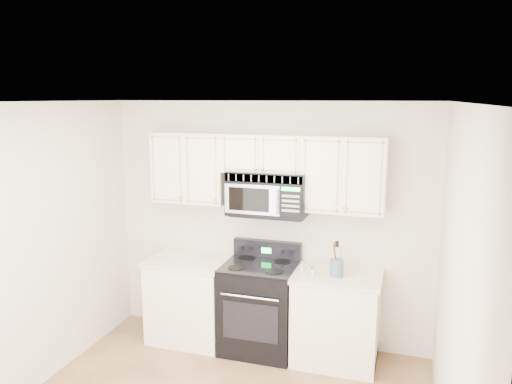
% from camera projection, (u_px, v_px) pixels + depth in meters
% --- Properties ---
extents(room, '(3.51, 3.51, 2.61)m').
position_uv_depth(room, '(204.00, 278.00, 3.73)').
color(room, '#A17F4A').
rests_on(room, ground).
extents(base_cabinet_left, '(0.86, 0.65, 0.92)m').
position_uv_depth(base_cabinet_left, '(190.00, 302.00, 5.48)').
color(base_cabinet_left, '#EFE8CD').
rests_on(base_cabinet_left, ground).
extents(base_cabinet_right, '(0.86, 0.65, 0.92)m').
position_uv_depth(base_cabinet_right, '(336.00, 321.00, 5.01)').
color(base_cabinet_right, '#EFE8CD').
rests_on(base_cabinet_right, ground).
extents(range, '(0.75, 0.68, 1.12)m').
position_uv_depth(range, '(260.00, 306.00, 5.23)').
color(range, black).
rests_on(range, ground).
extents(upper_cabinets, '(2.44, 0.37, 0.75)m').
position_uv_depth(upper_cabinets, '(264.00, 167.00, 5.10)').
color(upper_cabinets, '#EFE8CD').
rests_on(upper_cabinets, ground).
extents(microwave, '(0.81, 0.46, 0.45)m').
position_uv_depth(microwave, '(268.00, 193.00, 5.09)').
color(microwave, black).
rests_on(microwave, ground).
extents(utensil_crock, '(0.13, 0.13, 0.35)m').
position_uv_depth(utensil_crock, '(337.00, 267.00, 4.85)').
color(utensil_crock, slate).
rests_on(utensil_crock, base_cabinet_right).
extents(shaker_salt, '(0.04, 0.04, 0.10)m').
position_uv_depth(shaker_salt, '(302.00, 267.00, 4.97)').
color(shaker_salt, '#BBBBBE').
rests_on(shaker_salt, base_cabinet_right).
extents(shaker_pepper, '(0.04, 0.04, 0.10)m').
position_uv_depth(shaker_pepper, '(313.00, 272.00, 4.84)').
color(shaker_pepper, '#BBBBBE').
rests_on(shaker_pepper, base_cabinet_right).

